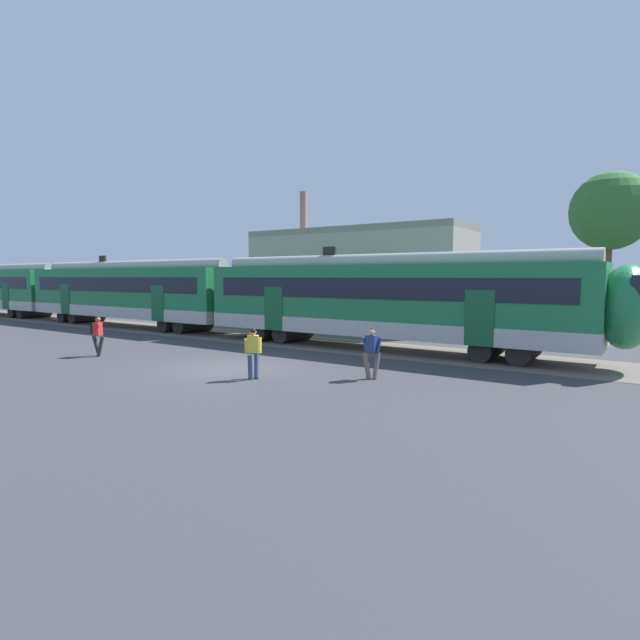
% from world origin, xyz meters
% --- Properties ---
extents(ground_plane, '(160.00, 160.00, 0.00)m').
position_xyz_m(ground_plane, '(0.00, 0.00, 0.00)').
color(ground_plane, '#38383D').
extents(track_bed, '(80.00, 4.40, 0.01)m').
position_xyz_m(track_bed, '(-8.65, 7.33, 0.01)').
color(track_bed, '#605951').
rests_on(track_bed, ground).
extents(commuter_train, '(56.65, 3.07, 4.73)m').
position_xyz_m(commuter_train, '(-15.46, 7.33, 2.25)').
color(commuter_train, '#B7B7B2').
rests_on(commuter_train, ground).
extents(pedestrian_red, '(0.71, 0.51, 1.67)m').
position_xyz_m(pedestrian_red, '(-6.40, -1.02, 0.99)').
color(pedestrian_red, '#28282D').
rests_on(pedestrian_red, ground).
extents(pedestrian_yellow, '(0.47, 0.70, 1.67)m').
position_xyz_m(pedestrian_yellow, '(2.07, -0.91, 0.96)').
color(pedestrian_yellow, navy).
rests_on(pedestrian_yellow, ground).
extents(pedestrian_navy, '(0.58, 0.62, 1.67)m').
position_xyz_m(pedestrian_navy, '(5.23, 1.24, 0.96)').
color(pedestrian_navy, '#6B6051').
rests_on(pedestrian_navy, ground).
extents(background_building, '(14.59, 5.00, 9.20)m').
position_xyz_m(background_building, '(-3.70, 15.85, 3.21)').
color(background_building, gray).
rests_on(background_building, ground).
extents(street_tree_right, '(4.28, 4.28, 9.04)m').
position_xyz_m(street_tree_right, '(10.43, 19.18, 6.87)').
color(street_tree_right, brown).
rests_on(street_tree_right, ground).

